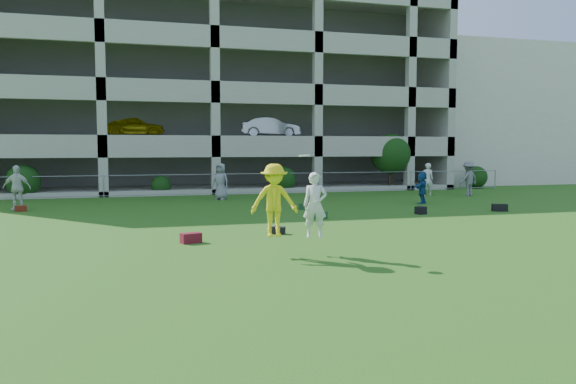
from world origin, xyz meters
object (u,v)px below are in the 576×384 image
object	(u,v)px
bystander_f	(468,179)
parking_garage	(198,99)
crate_d	(421,210)
bystander_c	(221,181)
bystander_e	(427,179)
frisbee_contest	(283,201)
bystander_d	(422,187)
bystander_b	(17,188)
stucco_building	(481,118)

from	to	relation	value
bystander_f	parking_garage	world-z (taller)	parking_garage
crate_d	bystander_c	bearing A→B (deg)	128.95
parking_garage	crate_d	bearing A→B (deg)	-71.93
bystander_e	bystander_f	size ratio (longest dim) A/B	0.95
frisbee_contest	parking_garage	world-z (taller)	parking_garage
bystander_f	bystander_d	bearing A→B (deg)	20.02
parking_garage	bystander_f	bearing A→B (deg)	-45.10
bystander_f	bystander_b	bearing A→B (deg)	-11.59
bystander_f	crate_d	xyz separation A→B (m)	(-6.60, -6.76, -0.79)
parking_garage	bystander_b	bearing A→B (deg)	-123.15
bystander_b	parking_garage	world-z (taller)	parking_garage
bystander_c	bystander_f	bearing A→B (deg)	33.08
bystander_c	bystander_e	distance (m)	11.26
bystander_e	bystander_b	bearing A→B (deg)	20.04
bystander_b	bystander_e	xyz separation A→B (m)	(20.24, 1.70, -0.05)
bystander_b	parking_garage	xyz separation A→B (m)	(9.22, 14.12, 5.07)
frisbee_contest	bystander_b	bearing A→B (deg)	123.07
crate_d	frisbee_contest	world-z (taller)	frisbee_contest
bystander_b	bystander_f	size ratio (longest dim) A/B	1.01
bystander_f	frisbee_contest	xyz separation A→B (m)	(-14.11, -13.59, 0.40)
bystander_c	bystander_b	bearing A→B (deg)	-124.70
bystander_b	crate_d	xyz separation A→B (m)	(15.72, -5.78, -0.80)
stucco_building	bystander_f	bearing A→B (deg)	-126.39
bystander_e	frisbee_contest	bearing A→B (deg)	65.20
bystander_d	bystander_b	bearing A→B (deg)	-50.25
frisbee_contest	bystander_e	bearing A→B (deg)	49.95
bystander_c	frisbee_contest	distance (m)	15.16
bystander_d	frisbee_contest	bearing A→B (deg)	3.96
stucco_building	bystander_e	bearing A→B (deg)	-133.29
stucco_building	crate_d	bearing A→B (deg)	-129.25
bystander_b	bystander_d	xyz separation A→B (m)	(17.84, -2.06, -0.19)
bystander_d	frisbee_contest	size ratio (longest dim) A/B	0.74
bystander_d	bystander_c	bearing A→B (deg)	-71.08
parking_garage	bystander_d	bearing A→B (deg)	-61.98
crate_d	bystander_f	bearing A→B (deg)	45.69
bystander_e	parking_garage	world-z (taller)	parking_garage
bystander_b	frisbee_contest	distance (m)	15.05
crate_d	parking_garage	xyz separation A→B (m)	(-6.49, 19.91, 5.86)
crate_d	bystander_d	bearing A→B (deg)	60.38
bystander_b	bystander_e	size ratio (longest dim) A/B	1.06
bystander_c	frisbee_contest	xyz separation A→B (m)	(-0.80, -15.13, 0.42)
stucco_building	bystander_b	distance (m)	35.54
bystander_d	bystander_f	distance (m)	5.42
stucco_building	bystander_f	xyz separation A→B (m)	(-9.91, -13.44, -4.06)
bystander_b	bystander_f	distance (m)	22.34
bystander_d	bystander_e	world-z (taller)	bystander_e
bystander_b	bystander_d	bearing A→B (deg)	0.25
stucco_building	parking_garage	xyz separation A→B (m)	(-23.00, -0.30, 1.01)
bystander_d	parking_garage	distance (m)	19.07
bystander_e	crate_d	size ratio (longest dim) A/B	5.13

